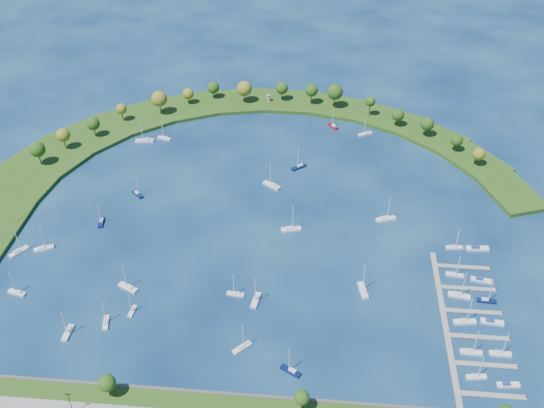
# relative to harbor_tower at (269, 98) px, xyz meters

# --- Properties ---
(ground) EXTENTS (700.00, 700.00, 0.00)m
(ground) POSITION_rel_harbor_tower_xyz_m (7.17, -115.55, -4.20)
(ground) COLOR #081C48
(ground) RESTS_ON ground
(breakwater) EXTENTS (286.74, 247.64, 2.00)m
(breakwater) POSITION_rel_harbor_tower_xyz_m (-39.16, -66.84, -3.22)
(breakwater) COLOR #2B4D14
(breakwater) RESTS_ON ground
(breakwater_trees) EXTENTS (235.50, 93.39, 15.07)m
(breakwater_trees) POSITION_rel_harbor_tower_xyz_m (-7.95, -25.95, 6.40)
(breakwater_trees) COLOR #382314
(breakwater_trees) RESTS_ON breakwater
(harbor_tower) EXTENTS (2.60, 2.60, 4.30)m
(harbor_tower) POSITION_rel_harbor_tower_xyz_m (0.00, 0.00, 0.00)
(harbor_tower) COLOR gray
(harbor_tower) RESTS_ON breakwater
(dock_system) EXTENTS (24.28, 82.00, 1.60)m
(dock_system) POSITION_rel_harbor_tower_xyz_m (92.47, -176.55, -3.85)
(dock_system) COLOR gray
(dock_system) RESTS_ON ground
(moored_boat_0) EXTENTS (7.16, 8.85, 13.23)m
(moored_boat_0) POSITION_rel_harbor_tower_xyz_m (-95.67, -151.53, -3.26)
(moored_boat_0) COLOR white
(moored_boat_0) RESTS_ON ground
(moored_boat_1) EXTENTS (7.11, 7.16, 11.59)m
(moored_boat_1) POSITION_rel_harbor_tower_xyz_m (8.90, -196.62, -3.31)
(moored_boat_1) COLOR white
(moored_boat_1) RESTS_ON ground
(moored_boat_2) EXTENTS (9.54, 7.59, 14.20)m
(moored_boat_2) POSITION_rel_harbor_tower_xyz_m (10.17, -90.03, -3.23)
(moored_boat_2) COLOR white
(moored_boat_2) RESTS_ON ground
(moored_boat_3) EXTENTS (2.44, 6.44, 9.23)m
(moored_boat_3) POSITION_rel_harbor_tower_xyz_m (-36.40, -181.95, -3.36)
(moored_boat_3) COLOR white
(moored_boat_3) RESTS_ON ground
(moored_boat_4) EXTENTS (7.39, 2.82, 10.60)m
(moored_boat_4) POSITION_rel_harbor_tower_xyz_m (2.71, -168.95, -3.34)
(moored_boat_4) COLOR white
(moored_boat_4) RESTS_ON ground
(moored_boat_5) EXTENTS (9.81, 5.67, 13.92)m
(moored_boat_5) POSITION_rel_harbor_tower_xyz_m (65.97, -112.95, -3.24)
(moored_boat_5) COLOR white
(moored_boat_5) RESTS_ON ground
(moored_boat_6) EXTENTS (6.95, 6.72, 11.10)m
(moored_boat_6) POSITION_rel_harbor_tower_xyz_m (-55.19, -103.74, -3.32)
(moored_boat_6) COLOR #0A1543
(moored_boat_6) RESTS_ON ground
(moored_boat_7) EXTENTS (3.76, 8.87, 12.64)m
(moored_boat_7) POSITION_rel_harbor_tower_xyz_m (11.31, -171.62, -3.28)
(moored_boat_7) COLOR white
(moored_boat_7) RESTS_ON ground
(moored_boat_8) EXTENTS (8.00, 5.84, 11.67)m
(moored_boat_8) POSITION_rel_harbor_tower_xyz_m (27.53, -205.59, -3.31)
(moored_boat_8) COLOR #0A1543
(moored_boat_8) RESTS_ON ground
(moored_boat_9) EXTENTS (8.63, 6.01, 12.48)m
(moored_boat_9) POSITION_rel_harbor_tower_xyz_m (-85.70, -148.32, -3.28)
(moored_boat_9) COLOR white
(moored_boat_9) RESTS_ON ground
(moored_boat_10) EXTENTS (10.32, 4.15, 14.74)m
(moored_boat_10) POSITION_rel_harbor_tower_xyz_m (-65.05, -52.17, -3.21)
(moored_boat_10) COLOR white
(moored_boat_10) RESTS_ON ground
(moored_boat_11) EXTENTS (8.45, 6.10, 12.29)m
(moored_boat_11) POSITION_rel_harbor_tower_xyz_m (58.79, -32.89, -3.29)
(moored_boat_11) COLOR white
(moored_boat_11) RESTS_ON ground
(moored_boat_12) EXTENTS (6.58, 7.77, 11.77)m
(moored_boat_12) POSITION_rel_harbor_tower_xyz_m (40.25, -25.62, -3.30)
(moored_boat_12) COLOR maroon
(moored_boat_12) RESTS_ON ground
(moored_boat_13) EXTENTS (4.54, 9.75, 13.82)m
(moored_boat_13) POSITION_rel_harbor_tower_xyz_m (54.12, -162.20, -3.24)
(moored_boat_13) COLOR white
(moored_boat_13) RESTS_ON ground
(moored_boat_14) EXTENTS (8.08, 7.36, 12.58)m
(moored_boat_14) POSITION_rel_harbor_tower_xyz_m (22.86, -71.59, -3.28)
(moored_boat_14) COLOR #0A1543
(moored_boat_14) RESTS_ON ground
(moored_boat_15) EXTENTS (2.39, 8.10, 11.85)m
(moored_boat_15) POSITION_rel_harbor_tower_xyz_m (-57.66, -195.24, -3.30)
(moored_boat_15) COLOR white
(moored_boat_15) RESTS_ON ground
(moored_boat_16) EXTENTS (3.49, 7.58, 10.75)m
(moored_boat_16) POSITION_rel_harbor_tower_xyz_m (-44.87, -188.99, -3.33)
(moored_boat_16) COLOR white
(moored_boat_16) RESTS_ON ground
(moored_boat_17) EXTENTS (7.96, 3.94, 11.28)m
(moored_boat_17) POSITION_rel_harbor_tower_xyz_m (-85.89, -176.20, -3.32)
(moored_boat_17) COLOR white
(moored_boat_17) RESTS_ON ground
(moored_boat_18) EXTENTS (9.57, 4.89, 13.55)m
(moored_boat_18) POSITION_rel_harbor_tower_xyz_m (22.18, -124.74, -3.25)
(moored_boat_18) COLOR white
(moored_boat_18) RESTS_ON ground
(moored_boat_19) EXTENTS (8.18, 4.37, 11.58)m
(moored_boat_19) POSITION_rel_harbor_tower_xyz_m (-54.69, -48.19, -3.31)
(moored_boat_19) COLOR white
(moored_boat_19) RESTS_ON ground
(moored_boat_20) EXTENTS (3.15, 7.85, 11.22)m
(moored_boat_20) POSITION_rel_harbor_tower_xyz_m (-66.19, -127.47, -3.32)
(moored_boat_20) COLOR #0A1543
(moored_boat_20) RESTS_ON ground
(moored_boat_21) EXTENTS (9.18, 6.29, 13.24)m
(moored_boat_21) POSITION_rel_harbor_tower_xyz_m (-41.71, -169.29, -3.26)
(moored_boat_21) COLOR white
(moored_boat_21) RESTS_ON ground
(docked_boat_0) EXTENTS (7.38, 2.99, 10.55)m
(docked_boat_0) POSITION_rel_harbor_tower_xyz_m (92.71, -202.26, -3.34)
(docked_boat_0) COLOR white
(docked_boat_0) RESTS_ON ground
(docked_boat_1) EXTENTS (8.07, 3.01, 1.61)m
(docked_boat_1) POSITION_rel_harbor_tower_xyz_m (103.15, -204.77, -3.61)
(docked_boat_1) COLOR white
(docked_boat_1) RESTS_ON ground
(docked_boat_2) EXTENTS (8.11, 2.54, 11.81)m
(docked_boat_2) POSITION_rel_harbor_tower_xyz_m (92.69, -191.11, -3.30)
(docked_boat_2) COLOR white
(docked_boat_2) RESTS_ON ground
(docked_boat_3) EXTENTS (7.96, 2.35, 11.65)m
(docked_boat_3) POSITION_rel_harbor_tower_xyz_m (103.19, -190.90, -3.31)
(docked_boat_3) COLOR white
(docked_boat_3) RESTS_ON ground
(docked_boat_4) EXTENTS (9.00, 3.73, 12.83)m
(docked_boat_4) POSITION_rel_harbor_tower_xyz_m (92.68, -176.02, -3.27)
(docked_boat_4) COLOR white
(docked_boat_4) RESTS_ON ground
(docked_boat_5) EXTENTS (8.93, 3.27, 1.78)m
(docked_boat_5) POSITION_rel_harbor_tower_xyz_m (103.14, -175.17, -3.55)
(docked_boat_5) COLOR white
(docked_boat_5) RESTS_ON ground
(docked_boat_6) EXTENTS (9.13, 3.90, 13.00)m
(docked_boat_6) POSITION_rel_harbor_tower_xyz_m (92.68, -161.61, -3.27)
(docked_boat_6) COLOR white
(docked_boat_6) RESTS_ON ground
(docked_boat_7) EXTENTS (7.72, 2.61, 11.16)m
(docked_boat_7) POSITION_rel_harbor_tower_xyz_m (103.20, -163.54, -3.32)
(docked_boat_7) COLOR #0A1543
(docked_boat_7) RESTS_ON ground
(docked_boat_8) EXTENTS (7.57, 3.06, 10.82)m
(docked_boat_8) POSITION_rel_harbor_tower_xyz_m (92.70, -149.10, -3.33)
(docked_boat_8) COLOR white
(docked_boat_8) RESTS_ON ground
(docked_boat_9) EXTENTS (8.77, 3.77, 1.73)m
(docked_boat_9) POSITION_rel_harbor_tower_xyz_m (103.14, -151.51, -3.57)
(docked_boat_9) COLOR white
(docked_boat_9) RESTS_ON ground
(docked_boat_10) EXTENTS (7.60, 3.05, 10.86)m
(docked_boat_10) POSITION_rel_harbor_tower_xyz_m (95.10, -131.00, -3.33)
(docked_boat_10) COLOR white
(docked_boat_10) RESTS_ON ground
(docked_boat_11) EXTENTS (10.02, 3.34, 2.01)m
(docked_boat_11) POSITION_rel_harbor_tower_xyz_m (105.02, -130.96, -3.46)
(docked_boat_11) COLOR white
(docked_boat_11) RESTS_ON ground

